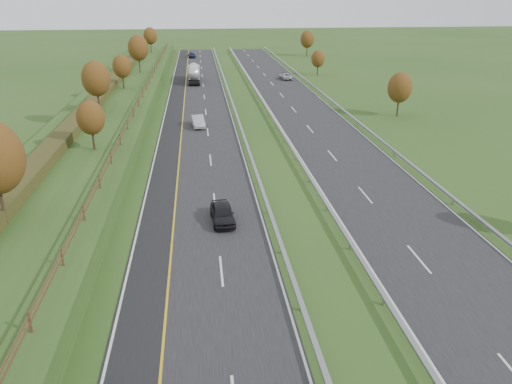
# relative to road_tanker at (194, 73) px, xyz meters

# --- Properties ---
(ground) EXTENTS (400.00, 400.00, 0.00)m
(ground) POSITION_rel_road_tanker_xyz_m (8.50, -44.29, -1.86)
(ground) COLOR #2A4A1A
(ground) RESTS_ON ground
(near_carriageway) EXTENTS (10.50, 200.00, 0.04)m
(near_carriageway) POSITION_rel_road_tanker_xyz_m (0.50, -39.29, -1.84)
(near_carriageway) COLOR black
(near_carriageway) RESTS_ON ground
(far_carriageway) EXTENTS (10.50, 200.00, 0.04)m
(far_carriageway) POSITION_rel_road_tanker_xyz_m (17.00, -39.29, -1.84)
(far_carriageway) COLOR black
(far_carriageway) RESTS_ON ground
(hard_shoulder) EXTENTS (3.00, 200.00, 0.04)m
(hard_shoulder) POSITION_rel_road_tanker_xyz_m (-3.25, -39.29, -1.84)
(hard_shoulder) COLOR black
(hard_shoulder) RESTS_ON ground
(lane_markings) EXTENTS (26.75, 200.00, 0.01)m
(lane_markings) POSITION_rel_road_tanker_xyz_m (6.90, -39.41, -1.81)
(lane_markings) COLOR silver
(lane_markings) RESTS_ON near_carriageway
(embankment_left) EXTENTS (12.00, 200.00, 2.00)m
(embankment_left) POSITION_rel_road_tanker_xyz_m (-12.50, -39.29, -0.86)
(embankment_left) COLOR #2A4A1A
(embankment_left) RESTS_ON ground
(hedge_left) EXTENTS (2.20, 180.00, 1.10)m
(hedge_left) POSITION_rel_road_tanker_xyz_m (-14.50, -39.29, 0.69)
(hedge_left) COLOR #363B18
(hedge_left) RESTS_ON embankment_left
(fence_left) EXTENTS (0.12, 189.06, 1.20)m
(fence_left) POSITION_rel_road_tanker_xyz_m (-8.00, -39.70, 0.87)
(fence_left) COLOR #422B19
(fence_left) RESTS_ON embankment_left
(median_barrier_near) EXTENTS (0.32, 200.00, 0.71)m
(median_barrier_near) POSITION_rel_road_tanker_xyz_m (6.20, -39.29, -1.25)
(median_barrier_near) COLOR gray
(median_barrier_near) RESTS_ON ground
(median_barrier_far) EXTENTS (0.32, 200.00, 0.71)m
(median_barrier_far) POSITION_rel_road_tanker_xyz_m (11.30, -39.29, -1.25)
(median_barrier_far) COLOR gray
(median_barrier_far) RESTS_ON ground
(outer_barrier_far) EXTENTS (0.32, 200.00, 0.71)m
(outer_barrier_far) POSITION_rel_road_tanker_xyz_m (22.80, -39.29, -1.25)
(outer_barrier_far) COLOR gray
(outer_barrier_far) RESTS_ON ground
(trees_left) EXTENTS (6.64, 164.30, 7.66)m
(trees_left) POSITION_rel_road_tanker_xyz_m (-12.15, -42.66, 4.51)
(trees_left) COLOR #2D2116
(trees_left) RESTS_ON embankment_left
(trees_far) EXTENTS (8.45, 118.60, 7.12)m
(trees_far) POSITION_rel_road_tanker_xyz_m (30.29, -10.08, 2.38)
(trees_far) COLOR #2D2116
(trees_far) RESTS_ON ground
(road_tanker) EXTENTS (2.40, 11.22, 3.46)m
(road_tanker) POSITION_rel_road_tanker_xyz_m (0.00, 0.00, 0.00)
(road_tanker) COLOR silver
(road_tanker) RESTS_ON near_carriageway
(car_dark_near) EXTENTS (2.08, 4.58, 1.52)m
(car_dark_near) POSITION_rel_road_tanker_xyz_m (2.24, -68.54, -1.06)
(car_dark_near) COLOR black
(car_dark_near) RESTS_ON near_carriageway
(car_silver_mid) EXTENTS (2.13, 4.81, 1.54)m
(car_silver_mid) POSITION_rel_road_tanker_xyz_m (0.48, -37.23, -1.05)
(car_silver_mid) COLOR #A3A3A8
(car_silver_mid) RESTS_ON near_carriageway
(car_small_far) EXTENTS (2.43, 4.73, 1.31)m
(car_small_far) POSITION_rel_road_tanker_xyz_m (-0.63, 40.31, -1.17)
(car_small_far) COLOR #111737
(car_small_far) RESTS_ON near_carriageway
(car_oncoming) EXTENTS (2.68, 4.91, 1.31)m
(car_oncoming) POSITION_rel_road_tanker_xyz_m (19.36, 0.85, -1.17)
(car_oncoming) COLOR #B7B7BC
(car_oncoming) RESTS_ON far_carriageway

